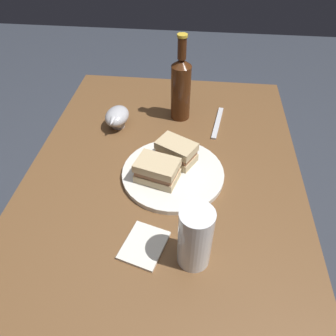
% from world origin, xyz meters
% --- Properties ---
extents(ground_plane, '(6.00, 6.00, 0.00)m').
position_xyz_m(ground_plane, '(0.00, 0.00, 0.00)').
color(ground_plane, '#333842').
extents(dining_table, '(1.12, 0.79, 0.72)m').
position_xyz_m(dining_table, '(0.00, 0.00, 0.36)').
color(dining_table, brown).
rests_on(dining_table, ground).
extents(plate, '(0.29, 0.29, 0.02)m').
position_xyz_m(plate, '(-0.01, 0.03, 0.73)').
color(plate, silver).
rests_on(plate, dining_table).
extents(sandwich_half_left, '(0.11, 0.13, 0.06)m').
position_xyz_m(sandwich_half_left, '(-0.06, 0.03, 0.77)').
color(sandwich_half_left, '#CCB284').
rests_on(sandwich_half_left, plate).
extents(sandwich_half_right, '(0.10, 0.13, 0.06)m').
position_xyz_m(sandwich_half_right, '(0.03, -0.01, 0.77)').
color(sandwich_half_right, '#CCB284').
rests_on(sandwich_half_right, plate).
extents(potato_wedge_front, '(0.06, 0.03, 0.01)m').
position_xyz_m(potato_wedge_front, '(0.01, -0.04, 0.74)').
color(potato_wedge_front, '#AD702D').
rests_on(potato_wedge_front, plate).
extents(potato_wedge_middle, '(0.05, 0.03, 0.02)m').
position_xyz_m(potato_wedge_middle, '(-0.08, 0.01, 0.75)').
color(potato_wedge_middle, '#B77F33').
rests_on(potato_wedge_middle, plate).
extents(potato_wedge_back, '(0.04, 0.05, 0.02)m').
position_xyz_m(potato_wedge_back, '(-0.00, -0.01, 0.75)').
color(potato_wedge_back, '#B77F33').
rests_on(potato_wedge_back, plate).
extents(pint_glass, '(0.07, 0.07, 0.16)m').
position_xyz_m(pint_glass, '(0.25, 0.10, 0.79)').
color(pint_glass, white).
rests_on(pint_glass, dining_table).
extents(gravy_boat, '(0.12, 0.08, 0.07)m').
position_xyz_m(gravy_boat, '(-0.22, -0.18, 0.76)').
color(gravy_boat, '#B7B7BC').
rests_on(gravy_boat, dining_table).
extents(cider_bottle, '(0.07, 0.07, 0.29)m').
position_xyz_m(cider_bottle, '(-0.30, 0.02, 0.84)').
color(cider_bottle, '#47230F').
rests_on(cider_bottle, dining_table).
extents(napkin, '(0.13, 0.12, 0.01)m').
position_xyz_m(napkin, '(0.23, -0.02, 0.72)').
color(napkin, silver).
rests_on(napkin, dining_table).
extents(fork, '(0.18, 0.04, 0.01)m').
position_xyz_m(fork, '(-0.27, 0.15, 0.72)').
color(fork, silver).
rests_on(fork, dining_table).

